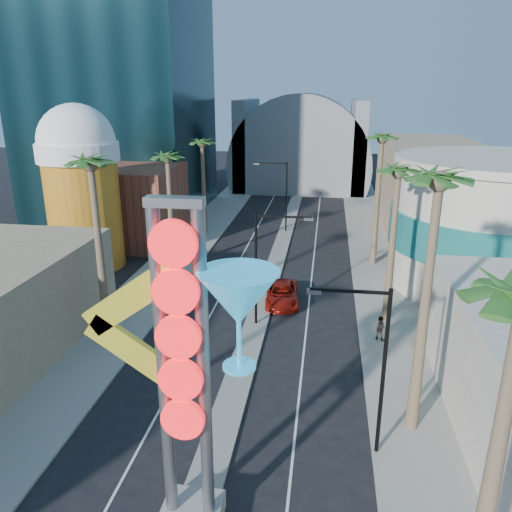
{
  "coord_description": "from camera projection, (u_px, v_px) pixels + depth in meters",
  "views": [
    {
      "loc": [
        4.47,
        -11.05,
        15.58
      ],
      "look_at": [
        -0.03,
        20.26,
        4.97
      ],
      "focal_mm": 35.0,
      "sensor_mm": 36.0,
      "label": 1
    }
  ],
  "objects": [
    {
      "name": "palm_7",
      "position": [
        382.0,
        147.0,
        43.17
      ],
      "size": [
        2.4,
        2.4,
        12.7
      ],
      "color": "brown",
      "rests_on": "ground"
    },
    {
      "name": "turquoise_building",
      "position": [
        495.0,
        225.0,
        39.98
      ],
      "size": [
        16.6,
        16.6,
        10.6
      ],
      "color": "#B4AD98",
      "rests_on": "ground"
    },
    {
      "name": "palm_2",
      "position": [
        168.0,
        165.0,
        42.28
      ],
      "size": [
        2.4,
        2.4,
        11.2
      ],
      "color": "brown",
      "rests_on": "ground"
    },
    {
      "name": "pedestrian_b",
      "position": [
        380.0,
        328.0,
        32.14
      ],
      "size": [
        0.97,
        0.9,
        1.61
      ],
      "primitive_type": "imported",
      "rotation": [
        0.0,
        0.0,
        2.68
      ],
      "color": "gray",
      "rests_on": "sidewalk_east"
    },
    {
      "name": "red_pickup",
      "position": [
        282.0,
        294.0,
        38.03
      ],
      "size": [
        2.92,
        5.5,
        1.47
      ],
      "primitive_type": "imported",
      "rotation": [
        0.0,
        0.0,
        0.09
      ],
      "color": "#9A160B",
      "rests_on": "ground"
    },
    {
      "name": "beer_mug",
      "position": [
        81.0,
        182.0,
        43.88
      ],
      "size": [
        7.0,
        7.0,
        14.5
      ],
      "color": "#AF5117",
      "rests_on": "ground"
    },
    {
      "name": "palm_5",
      "position": [
        438.0,
        199.0,
        20.51
      ],
      "size": [
        2.4,
        2.4,
        13.2
      ],
      "color": "brown",
      "rests_on": "ground"
    },
    {
      "name": "canopy",
      "position": [
        301.0,
        161.0,
        82.12
      ],
      "size": [
        22.0,
        16.0,
        22.0
      ],
      "color": "slate",
      "rests_on": "ground"
    },
    {
      "name": "median",
      "position": [
        281.0,
        247.0,
        51.56
      ],
      "size": [
        1.6,
        84.0,
        0.15
      ],
      "primitive_type": "cube",
      "color": "gray",
      "rests_on": "ground"
    },
    {
      "name": "sidewalk_east",
      "position": [
        377.0,
        260.0,
        47.47
      ],
      "size": [
        5.0,
        100.0,
        0.15
      ],
      "primitive_type": "cube",
      "color": "gray",
      "rests_on": "ground"
    },
    {
      "name": "streetlight_2",
      "position": [
        373.0,
        358.0,
        20.99
      ],
      "size": [
        3.45,
        0.25,
        8.0
      ],
      "color": "black",
      "rests_on": "ground"
    },
    {
      "name": "brick_filler_west",
      "position": [
        130.0,
        205.0,
        52.47
      ],
      "size": [
        10.0,
        10.0,
        8.0
      ],
      "primitive_type": "cube",
      "color": "brown",
      "rests_on": "ground"
    },
    {
      "name": "hotel_tower",
      "position": [
        112.0,
        6.0,
        59.74
      ],
      "size": [
        20.0,
        20.0,
        50.0
      ],
      "primitive_type": "cube",
      "color": "black",
      "rests_on": "ground"
    },
    {
      "name": "palm_1",
      "position": [
        92.0,
        176.0,
        28.71
      ],
      "size": [
        2.4,
        2.4,
        12.7
      ],
      "color": "brown",
      "rests_on": "ground"
    },
    {
      "name": "palm_6",
      "position": [
        398.0,
        181.0,
        32.2
      ],
      "size": [
        2.4,
        2.4,
        11.7
      ],
      "color": "brown",
      "rests_on": "ground"
    },
    {
      "name": "filler_east",
      "position": [
        428.0,
        186.0,
        57.22
      ],
      "size": [
        10.0,
        20.0,
        10.0
      ],
      "primitive_type": "cube",
      "color": "#91725D",
      "rests_on": "ground"
    },
    {
      "name": "streetlight_1",
      "position": [
        282.0,
        190.0,
        55.74
      ],
      "size": [
        3.79,
        0.25,
        8.0
      ],
      "color": "black",
      "rests_on": "ground"
    },
    {
      "name": "palm_3",
      "position": [
        202.0,
        149.0,
        53.54
      ],
      "size": [
        2.4,
        2.4,
        11.2
      ],
      "color": "brown",
      "rests_on": "ground"
    },
    {
      "name": "streetlight_0",
      "position": [
        264.0,
        259.0,
        33.07
      ],
      "size": [
        3.79,
        0.25,
        8.0
      ],
      "color": "black",
      "rests_on": "ground"
    },
    {
      "name": "neon_sign",
      "position": [
        206.0,
        356.0,
        16.27
      ],
      "size": [
        6.53,
        2.6,
        12.55
      ],
      "color": "gray",
      "rests_on": "ground"
    },
    {
      "name": "sidewalk_west",
      "position": [
        184.0,
        252.0,
        50.03
      ],
      "size": [
        5.0,
        100.0,
        0.15
      ],
      "primitive_type": "cube",
      "color": "gray",
      "rests_on": "ground"
    }
  ]
}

